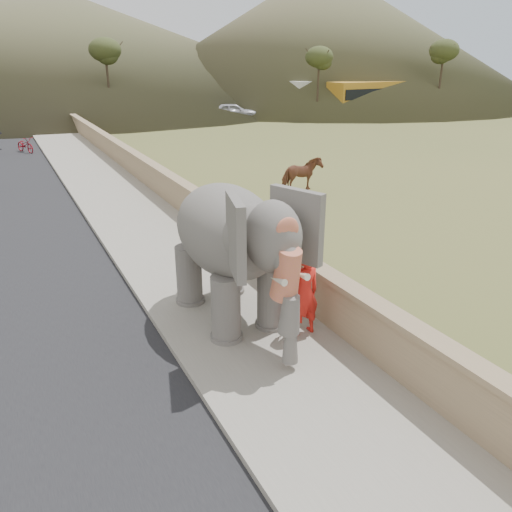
% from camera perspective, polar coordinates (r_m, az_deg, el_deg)
% --- Properties ---
extents(ground, '(160.00, 160.00, 0.00)m').
position_cam_1_polar(ground, '(9.51, 0.46, -10.89)').
color(ground, olive).
rests_on(ground, ground).
extents(walkway, '(3.00, 120.00, 0.15)m').
position_cam_1_polar(walkway, '(18.21, -14.30, 4.94)').
color(walkway, '#9E9687').
rests_on(walkway, ground).
extents(parapet, '(0.30, 120.00, 1.10)m').
position_cam_1_polar(parapet, '(18.49, -9.44, 7.11)').
color(parapet, tan).
rests_on(parapet, ground).
extents(cow, '(1.65, 0.77, 1.39)m').
position_cam_1_polar(cow, '(20.65, 5.25, 9.24)').
color(cow, brown).
rests_on(cow, ground).
extents(distant_car, '(4.55, 2.98, 1.44)m').
position_cam_1_polar(distant_car, '(45.78, -2.62, 16.18)').
color(distant_car, '#B7B7BE').
rests_on(distant_car, ground).
extents(bus_white, '(11.22, 3.76, 3.10)m').
position_cam_1_polar(bus_white, '(52.40, 8.99, 17.56)').
color(bus_white, white).
rests_on(bus_white, ground).
extents(bus_orange, '(11.09, 2.91, 3.10)m').
position_cam_1_polar(bus_orange, '(50.58, 14.08, 17.06)').
color(bus_orange, '#C08421').
rests_on(bus_orange, ground).
extents(hill_right, '(56.00, 56.00, 16.00)m').
position_cam_1_polar(hill_right, '(71.26, 7.44, 23.87)').
color(hill_right, brown).
rests_on(hill_right, ground).
extents(hill_far, '(80.00, 80.00, 14.00)m').
position_cam_1_polar(hill_far, '(77.61, -22.29, 21.64)').
color(hill_far, brown).
rests_on(hill_far, ground).
extents(elephant_and_man, '(2.33, 4.03, 2.86)m').
position_cam_1_polar(elephant_and_man, '(9.93, -3.14, 0.72)').
color(elephant_and_man, slate).
rests_on(elephant_and_man, ground).
extents(motorcyclist, '(2.60, 1.78, 1.94)m').
position_cam_1_polar(motorcyclist, '(32.30, -26.31, 11.80)').
color(motorcyclist, maroon).
rests_on(motorcyclist, ground).
extents(trees, '(47.85, 42.83, 9.29)m').
position_cam_1_polar(trees, '(38.53, -21.04, 18.58)').
color(trees, '#473828').
rests_on(trees, ground).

